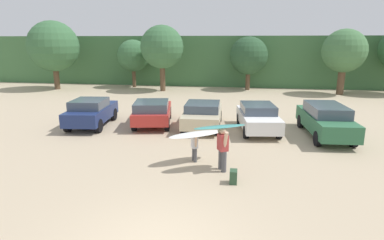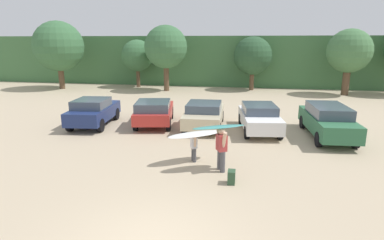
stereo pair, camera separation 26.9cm
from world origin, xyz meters
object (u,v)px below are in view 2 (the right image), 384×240
at_px(parked_car_red, 154,111).
at_px(person_child, 194,145).
at_px(parked_car_navy, 94,111).
at_px(parked_car_champagne, 204,114).
at_px(parked_car_forest_green, 327,120).
at_px(parked_car_white, 259,117).
at_px(surfboard_white, 195,134).
at_px(surfboard_teal, 219,127).
at_px(backpack_dropped, 231,177).
at_px(person_adult, 221,147).

distance_m(parked_car_red, person_child, 5.93).
bearing_deg(parked_car_navy, parked_car_champagne, -89.30).
xyz_separation_m(parked_car_champagne, parked_car_forest_green, (6.08, -0.77, 0.12)).
relative_size(parked_car_red, parked_car_forest_green, 0.89).
distance_m(parked_car_champagne, parked_car_white, 2.91).
distance_m(parked_car_navy, surfboard_white, 7.78).
bearing_deg(parked_car_navy, surfboard_teal, -130.22).
height_order(parked_car_red, parked_car_champagne, parked_car_red).
bearing_deg(backpack_dropped, parked_car_forest_green, 55.11).
distance_m(parked_car_navy, person_child, 7.69).
bearing_deg(parked_car_champagne, parked_car_forest_green, -99.22).
height_order(parked_car_forest_green, backpack_dropped, parked_car_forest_green).
height_order(parked_car_white, person_adult, person_adult).
relative_size(parked_car_navy, person_child, 3.65).
height_order(parked_car_navy, parked_car_forest_green, parked_car_forest_green).
bearing_deg(surfboard_teal, person_adult, 113.62).
distance_m(parked_car_red, surfboard_teal, 7.07).
bearing_deg(surfboard_teal, parked_car_red, -81.49).
relative_size(person_adult, surfboard_white, 0.74).
bearing_deg(parked_car_red, surfboard_white, -158.97).
xyz_separation_m(parked_car_white, surfboard_white, (-2.51, -4.83, 0.38)).
bearing_deg(backpack_dropped, surfboard_teal, 116.60).
relative_size(parked_car_forest_green, backpack_dropped, 10.73).
distance_m(parked_car_navy, parked_car_red, 3.31).
xyz_separation_m(surfboard_white, backpack_dropped, (1.49, -1.69, -0.89)).
xyz_separation_m(parked_car_navy, surfboard_teal, (7.34, -4.98, 0.80)).
xyz_separation_m(parked_car_white, person_child, (-2.57, -4.77, -0.09)).
xyz_separation_m(parked_car_forest_green, surfboard_white, (-5.70, -4.35, 0.27)).
height_order(person_adult, person_child, person_adult).
relative_size(parked_car_white, surfboard_white, 1.94).
bearing_deg(person_child, surfboard_white, 110.05).
xyz_separation_m(parked_car_forest_green, person_child, (-5.76, -4.29, -0.20)).
relative_size(person_child, surfboard_teal, 0.57).
xyz_separation_m(parked_car_white, person_adult, (-1.45, -5.51, 0.17)).
distance_m(surfboard_teal, backpack_dropped, 1.85).
height_order(parked_car_champagne, backpack_dropped, parked_car_champagne).
xyz_separation_m(person_adult, person_child, (-1.12, 0.74, -0.26)).
relative_size(surfboard_teal, backpack_dropped, 4.40).
xyz_separation_m(person_adult, surfboard_white, (-1.06, 0.68, 0.21)).
height_order(parked_car_white, person_child, parked_car_white).
bearing_deg(person_adult, surfboard_white, -60.23).
relative_size(person_adult, surfboard_teal, 0.81).
height_order(person_adult, surfboard_white, person_adult).
xyz_separation_m(parked_car_navy, parked_car_forest_green, (12.11, -0.05, 0.05)).
height_order(person_adult, surfboard_teal, surfboard_teal).
bearing_deg(person_adult, parked_car_red, -81.31).
xyz_separation_m(parked_car_navy, parked_car_red, (3.23, 0.71, -0.03)).
xyz_separation_m(parked_car_champagne, person_child, (0.32, -5.06, -0.08)).
xyz_separation_m(parked_car_navy, surfboard_white, (6.41, -4.40, 0.32)).
bearing_deg(parked_car_champagne, person_adult, -168.07).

